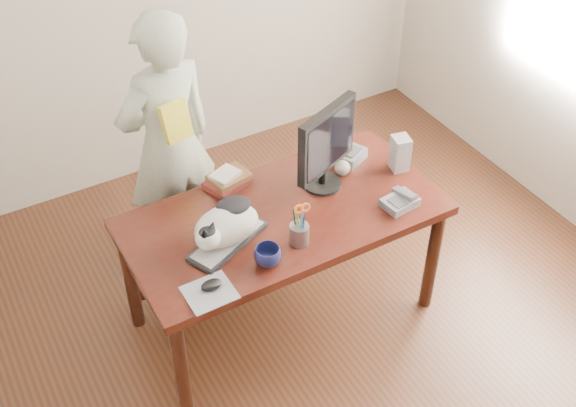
# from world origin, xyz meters

# --- Properties ---
(room) EXTENTS (4.50, 4.50, 4.50)m
(room) POSITION_xyz_m (0.00, 0.00, 1.35)
(room) COLOR black
(room) RESTS_ON ground
(desk) EXTENTS (1.60, 0.80, 0.75)m
(desk) POSITION_xyz_m (0.00, 0.68, 0.60)
(desk) COLOR black
(desk) RESTS_ON ground
(keyboard) EXTENTS (0.45, 0.32, 0.03)m
(keyboard) POSITION_xyz_m (-0.34, 0.54, 0.76)
(keyboard) COLOR black
(keyboard) RESTS_ON desk
(cat) EXTENTS (0.39, 0.31, 0.24)m
(cat) POSITION_xyz_m (-0.35, 0.54, 0.87)
(cat) COLOR white
(cat) RESTS_ON keyboard
(monitor) EXTENTS (0.41, 0.27, 0.47)m
(monitor) POSITION_xyz_m (0.30, 0.68, 1.02)
(monitor) COLOR black
(monitor) RESTS_ON desk
(pen_cup) EXTENTS (0.11, 0.11, 0.24)m
(pen_cup) POSITION_xyz_m (-0.04, 0.38, 0.82)
(pen_cup) COLOR gray
(pen_cup) RESTS_ON desk
(mousepad) EXTENTS (0.22, 0.20, 0.00)m
(mousepad) POSITION_xyz_m (-0.55, 0.29, 0.75)
(mousepad) COLOR #A3A8AE
(mousepad) RESTS_ON desk
(mouse) EXTENTS (0.10, 0.06, 0.04)m
(mouse) POSITION_xyz_m (-0.53, 0.31, 0.77)
(mouse) COLOR black
(mouse) RESTS_ON mousepad
(coffee_mug) EXTENTS (0.16, 0.16, 0.10)m
(coffee_mug) POSITION_xyz_m (-0.24, 0.33, 0.80)
(coffee_mug) COLOR #0D1134
(coffee_mug) RESTS_ON desk
(phone) EXTENTS (0.19, 0.16, 0.08)m
(phone) POSITION_xyz_m (0.55, 0.36, 0.78)
(phone) COLOR slate
(phone) RESTS_ON desk
(speaker) EXTENTS (0.11, 0.11, 0.20)m
(speaker) POSITION_xyz_m (0.72, 0.61, 0.85)
(speaker) COLOR gray
(speaker) RESTS_ON desk
(baseball) EXTENTS (0.08, 0.08, 0.08)m
(baseball) POSITION_xyz_m (0.43, 0.72, 0.79)
(baseball) COLOR beige
(baseball) RESTS_ON desk
(book_stack) EXTENTS (0.26, 0.23, 0.08)m
(book_stack) POSITION_xyz_m (-0.14, 0.94, 0.79)
(book_stack) COLOR #461412
(book_stack) RESTS_ON desk
(calculator) EXTENTS (0.24, 0.26, 0.07)m
(calculator) POSITION_xyz_m (0.52, 0.84, 0.78)
(calculator) COLOR slate
(calculator) RESTS_ON desk
(person) EXTENTS (0.64, 0.48, 1.59)m
(person) POSITION_xyz_m (-0.29, 1.37, 0.80)
(person) COLOR white
(person) RESTS_ON ground
(held_book) EXTENTS (0.16, 0.12, 0.21)m
(held_book) POSITION_xyz_m (-0.29, 1.20, 1.05)
(held_book) COLOR yellow
(held_book) RESTS_ON person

